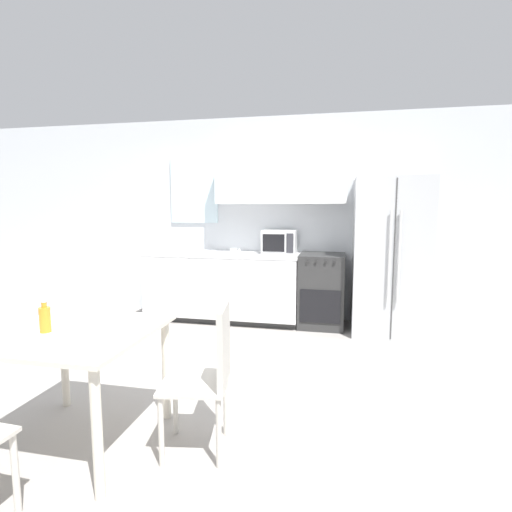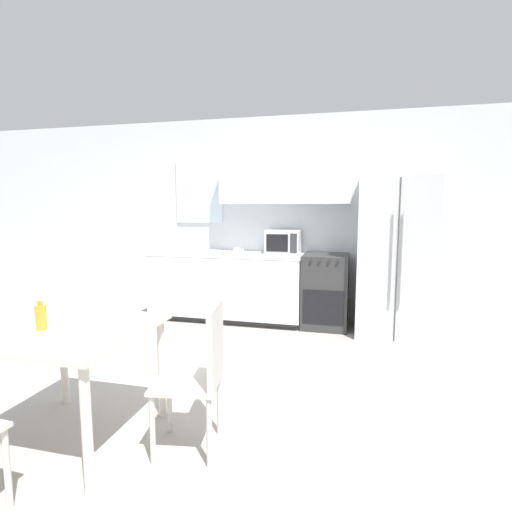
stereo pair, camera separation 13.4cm
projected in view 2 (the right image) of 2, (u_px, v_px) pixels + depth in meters
The scene contains 11 objects.
ground_plane at pixel (206, 382), 3.49m from camera, with size 12.00×12.00×0.00m, color gray.
wall_back at pixel (266, 213), 5.42m from camera, with size 12.00×0.38×2.70m.
kitchen_counter at pixel (227, 286), 5.35m from camera, with size 2.06×0.65×0.90m.
oven_range at pixel (325, 291), 5.04m from camera, with size 0.56×0.62×0.92m.
refrigerator at pixel (394, 257), 4.71m from camera, with size 0.85×0.81×1.86m.
kitchen_sink at pixel (192, 251), 5.42m from camera, with size 0.67×0.42×0.20m.
microwave at pixel (283, 242), 5.21m from camera, with size 0.44×0.34×0.31m.
coffee_mug at pixel (238, 252), 5.01m from camera, with size 0.13×0.10×0.09m.
dining_table at pixel (70, 345), 2.55m from camera, with size 0.95×0.95×0.75m.
dining_chair_side at pixel (202, 367), 2.46m from camera, with size 0.46×0.46×0.93m.
drink_bottle at pixel (41, 316), 2.49m from camera, with size 0.07×0.07×0.21m.
Camera 2 is at (1.24, -3.11, 1.53)m, focal length 28.00 mm.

